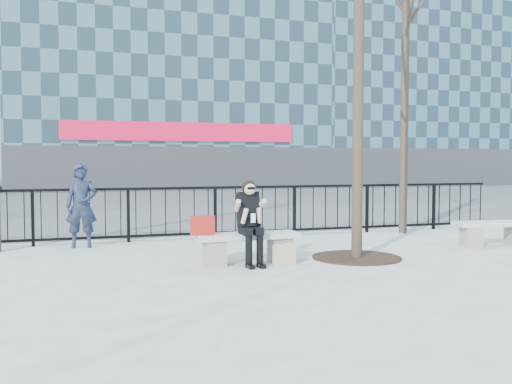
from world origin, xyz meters
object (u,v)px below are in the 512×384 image
object	(u,v)px
bench_main	(248,245)
standing_man	(82,206)
bench_second	(494,231)
seated_woman	(250,223)

from	to	relation	value
bench_main	standing_man	distance (m)	3.61
bench_second	seated_woman	size ratio (longest dim) A/B	1.19
bench_second	bench_main	bearing A→B (deg)	-168.53
seated_woman	bench_second	bearing A→B (deg)	5.83
bench_main	seated_woman	bearing A→B (deg)	-90.00
bench_second	seated_woman	world-z (taller)	seated_woman
seated_woman	bench_main	bearing A→B (deg)	90.00
bench_main	bench_second	world-z (taller)	bench_main
bench_second	seated_woman	xyz separation A→B (m)	(-5.12, -0.52, 0.38)
seated_woman	standing_man	distance (m)	3.70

